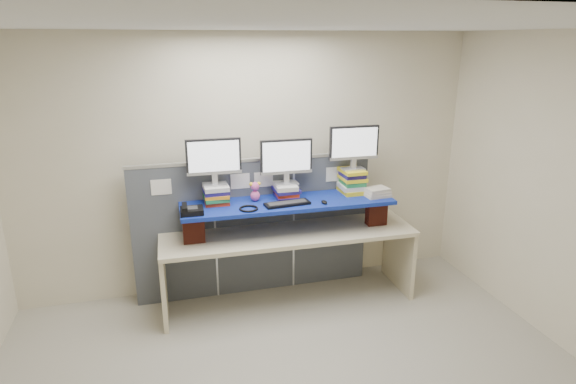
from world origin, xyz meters
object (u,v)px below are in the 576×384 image
object	(u,v)px
keyboard	(287,204)
desk_phone	(191,210)
monitor_left	(214,159)
monitor_center	(286,159)
blue_board	(288,203)
monitor_right	(354,145)
desk	(288,245)

from	to	relation	value
keyboard	desk_phone	bearing A→B (deg)	174.42
monitor_left	monitor_center	bearing A→B (deg)	0.00
monitor_left	blue_board	bearing A→B (deg)	-9.31
monitor_left	monitor_center	distance (m)	0.74
monitor_center	keyboard	xyz separation A→B (m)	(-0.05, -0.22, -0.40)
monitor_center	monitor_left	bearing A→B (deg)	-180.00
blue_board	monitor_right	size ratio (longest dim) A/B	4.03
keyboard	blue_board	bearing A→B (deg)	65.16
monitor_center	monitor_right	bearing A→B (deg)	-0.00
desk	monitor_center	bearing A→B (deg)	84.16
blue_board	keyboard	bearing A→B (deg)	-108.00
monitor_left	keyboard	world-z (taller)	monitor_left
monitor_left	keyboard	size ratio (longest dim) A/B	1.15
monitor_right	keyboard	xyz separation A→B (m)	(-0.79, -0.21, -0.51)
monitor_center	keyboard	world-z (taller)	monitor_center
blue_board	desk_phone	size ratio (longest dim) A/B	9.89
monitor_right	desk_phone	distance (m)	1.82
monitor_left	monitor_center	world-z (taller)	monitor_left
desk_phone	monitor_center	bearing A→B (deg)	14.26
blue_board	monitor_right	xyz separation A→B (m)	(0.75, 0.11, 0.54)
monitor_center	desk_phone	bearing A→B (deg)	-166.14
desk	monitor_center	world-z (taller)	monitor_center
desk	desk_phone	bearing A→B (deg)	-172.63
monitor_left	keyboard	distance (m)	0.85
blue_board	monitor_right	distance (m)	0.93
monitor_left	monitor_center	size ratio (longest dim) A/B	1.00
keyboard	desk_phone	size ratio (longest dim) A/B	2.14
blue_board	desk	bearing A→B (deg)	-125.84
monitor_right	monitor_center	bearing A→B (deg)	180.00
monitor_right	desk	bearing A→B (deg)	-170.98
monitor_left	monitor_right	bearing A→B (deg)	-0.00
monitor_center	desk_phone	distance (m)	1.10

